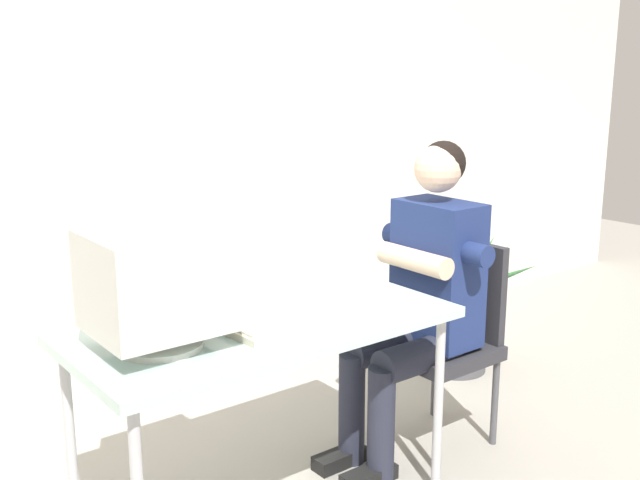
# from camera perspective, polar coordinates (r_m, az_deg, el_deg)

# --- Properties ---
(wall_back) EXTENTS (8.00, 0.10, 3.00)m
(wall_back) POSITION_cam_1_polar(r_m,az_deg,el_deg) (3.86, -12.51, 10.99)
(wall_back) COLOR silver
(wall_back) RESTS_ON ground_plane
(desk) EXTENTS (1.34, 0.67, 0.76)m
(desk) POSITION_cam_1_polar(r_m,az_deg,el_deg) (2.65, -4.34, -7.23)
(desk) COLOR #B7B7BC
(desk) RESTS_ON ground_plane
(crt_monitor) EXTENTS (0.42, 0.36, 0.38)m
(crt_monitor) POSITION_cam_1_polar(r_m,az_deg,el_deg) (2.36, -12.20, -3.14)
(crt_monitor) COLOR silver
(crt_monitor) RESTS_ON desk
(keyboard) EXTENTS (0.20, 0.43, 0.03)m
(keyboard) POSITION_cam_1_polar(r_m,az_deg,el_deg) (2.57, -6.43, -6.20)
(keyboard) COLOR beige
(keyboard) RESTS_ON desk
(office_chair) EXTENTS (0.42, 0.42, 0.88)m
(office_chair) POSITION_cam_1_polar(r_m,az_deg,el_deg) (3.33, 9.80, -6.91)
(office_chair) COLOR #4C4C51
(office_chair) RESTS_ON ground_plane
(person_seated) EXTENTS (0.68, 0.56, 1.33)m
(person_seated) POSITION_cam_1_polar(r_m,az_deg,el_deg) (3.13, 7.69, -3.87)
(person_seated) COLOR navy
(person_seated) RESTS_ON ground_plane
(potted_plant) EXTENTS (0.77, 0.76, 0.80)m
(potted_plant) POSITION_cam_1_polar(r_m,az_deg,el_deg) (4.13, 10.39, -5.42)
(potted_plant) COLOR #4C4C51
(potted_plant) RESTS_ON ground_plane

